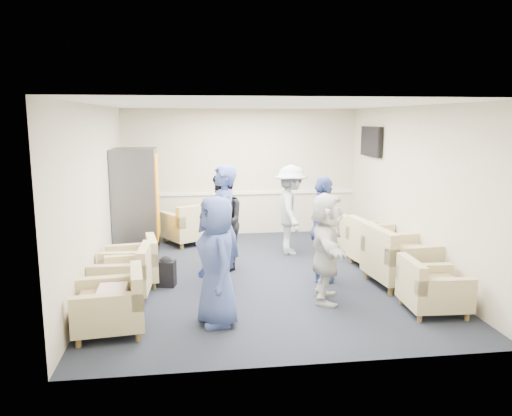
{
  "coord_description": "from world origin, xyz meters",
  "views": [
    {
      "loc": [
        -1.11,
        -7.65,
        2.5
      ],
      "look_at": [
        -0.05,
        0.2,
        1.07
      ],
      "focal_mm": 35.0,
      "sensor_mm": 36.0,
      "label": 1
    }
  ],
  "objects": [
    {
      "name": "armchair_right_near",
      "position": [
        1.96,
        -1.82,
        0.3
      ],
      "size": [
        0.79,
        0.79,
        0.6
      ],
      "rotation": [
        0.0,
        0.0,
        1.52
      ],
      "color": "tan",
      "rests_on": "floor"
    },
    {
      "name": "person_back_left",
      "position": [
        -0.58,
        0.39,
        0.81
      ],
      "size": [
        0.78,
        0.91,
        1.62
      ],
      "primitive_type": "imported",
      "rotation": [
        0.0,
        0.0,
        -1.34
      ],
      "color": "black",
      "rests_on": "floor"
    },
    {
      "name": "person_back_right",
      "position": [
        0.74,
        1.25,
        0.83
      ],
      "size": [
        0.69,
        1.11,
        1.66
      ],
      "primitive_type": "imported",
      "rotation": [
        0.0,
        0.0,
        1.5
      ],
      "color": "beige",
      "rests_on": "floor"
    },
    {
      "name": "backpack",
      "position": [
        -1.49,
        -0.33,
        0.24
      ],
      "size": [
        0.31,
        0.25,
        0.47
      ],
      "rotation": [
        0.0,
        0.0,
        -0.23
      ],
      "color": "black",
      "rests_on": "floor"
    },
    {
      "name": "floor",
      "position": [
        0.0,
        0.0,
        0.0
      ],
      "size": [
        6.0,
        6.0,
        0.0
      ],
      "primitive_type": "plane",
      "color": "black",
      "rests_on": "ground"
    },
    {
      "name": "person_front_right",
      "position": [
        0.73,
        -1.24,
        0.76
      ],
      "size": [
        0.76,
        1.47,
        1.52
      ],
      "primitive_type": "imported",
      "rotation": [
        0.0,
        0.0,
        1.34
      ],
      "color": "silver",
      "rests_on": "floor"
    },
    {
      "name": "tv",
      "position": [
        2.44,
        1.8,
        2.05
      ],
      "size": [
        0.1,
        1.0,
        0.58
      ],
      "color": "black",
      "rests_on": "right_wall"
    },
    {
      "name": "armchair_left_mid",
      "position": [
        -2.03,
        -0.73,
        0.31
      ],
      "size": [
        0.82,
        0.82,
        0.62
      ],
      "rotation": [
        0.0,
        0.0,
        -1.62
      ],
      "color": "tan",
      "rests_on": "floor"
    },
    {
      "name": "vending_machine",
      "position": [
        -2.09,
        1.64,
        0.98
      ],
      "size": [
        0.79,
        0.93,
        1.96
      ],
      "color": "#54535C",
      "rests_on": "floor"
    },
    {
      "name": "armchair_right_far",
      "position": [
        1.99,
        0.88,
        0.31
      ],
      "size": [
        0.83,
        0.83,
        0.62
      ],
      "rotation": [
        0.0,
        0.0,
        1.64
      ],
      "color": "tan",
      "rests_on": "floor"
    },
    {
      "name": "chair_rail",
      "position": [
        0.0,
        2.98,
        0.9
      ],
      "size": [
        4.98,
        0.04,
        0.06
      ],
      "primitive_type": "cube",
      "color": "white",
      "rests_on": "back_wall"
    },
    {
      "name": "left_wall",
      "position": [
        -2.5,
        0.0,
        1.35
      ],
      "size": [
        0.02,
        6.0,
        2.7
      ],
      "primitive_type": "cube",
      "color": "beige",
      "rests_on": "floor"
    },
    {
      "name": "pillow",
      "position": [
        -2.04,
        -1.92,
        0.48
      ],
      "size": [
        0.33,
        0.44,
        0.12
      ],
      "primitive_type": "cube",
      "rotation": [
        0.0,
        0.0,
        -1.55
      ],
      "color": "beige",
      "rests_on": "armchair_left_near"
    },
    {
      "name": "person_front_left",
      "position": [
        -0.8,
        -1.82,
        0.8
      ],
      "size": [
        0.68,
        0.88,
        1.59
      ],
      "primitive_type": "imported",
      "rotation": [
        0.0,
        0.0,
        -1.32
      ],
      "color": "#3C4E90",
      "rests_on": "floor"
    },
    {
      "name": "armchair_corner",
      "position": [
        -1.13,
        2.26,
        0.35
      ],
      "size": [
        1.2,
        1.2,
        0.7
      ],
      "rotation": [
        0.0,
        0.0,
        3.67
      ],
      "color": "tan",
      "rests_on": "floor"
    },
    {
      "name": "person_mid_right",
      "position": [
        0.9,
        -0.37,
        0.82
      ],
      "size": [
        0.67,
        1.03,
        1.63
      ],
      "primitive_type": "imported",
      "rotation": [
        0.0,
        0.0,
        1.27
      ],
      "color": "#3C4E90",
      "rests_on": "floor"
    },
    {
      "name": "person_mid_left",
      "position": [
        -0.64,
        -0.47,
        0.92
      ],
      "size": [
        0.5,
        0.71,
        1.84
      ],
      "primitive_type": "imported",
      "rotation": [
        0.0,
        0.0,
        -1.66
      ],
      "color": "#3C4E90",
      "rests_on": "floor"
    },
    {
      "name": "armchair_left_far",
      "position": [
        -1.96,
        -0.17,
        0.3
      ],
      "size": [
        0.86,
        0.86,
        0.61
      ],
      "rotation": [
        0.0,
        0.0,
        -1.43
      ],
      "color": "tan",
      "rests_on": "floor"
    },
    {
      "name": "armchair_left_near",
      "position": [
        -2.03,
        -1.91,
        0.32
      ],
      "size": [
        0.88,
        0.88,
        0.64
      ],
      "rotation": [
        0.0,
        0.0,
        -1.45
      ],
      "color": "tan",
      "rests_on": "floor"
    },
    {
      "name": "armchair_right_midnear",
      "position": [
        2.0,
        -0.73,
        0.38
      ],
      "size": [
        1.03,
        1.03,
        0.76
      ],
      "rotation": [
        0.0,
        0.0,
        1.67
      ],
      "color": "tan",
      "rests_on": "floor"
    },
    {
      "name": "armchair_right_midfar",
      "position": [
        2.02,
        0.18,
        0.36
      ],
      "size": [
        1.02,
        1.02,
        0.72
      ],
      "rotation": [
        0.0,
        0.0,
        1.72
      ],
      "color": "tan",
      "rests_on": "floor"
    },
    {
      "name": "back_wall",
      "position": [
        0.0,
        3.0,
        1.35
      ],
      "size": [
        5.0,
        0.02,
        2.7
      ],
      "primitive_type": "cube",
      "color": "beige",
      "rests_on": "floor"
    },
    {
      "name": "right_wall",
      "position": [
        2.5,
        0.0,
        1.35
      ],
      "size": [
        0.02,
        6.0,
        2.7
      ],
      "primitive_type": "cube",
      "color": "beige",
      "rests_on": "floor"
    },
    {
      "name": "ceiling",
      "position": [
        0.0,
        0.0,
        2.7
      ],
      "size": [
        6.0,
        6.0,
        0.0
      ],
      "primitive_type": "plane",
      "rotation": [
        3.14,
        0.0,
        0.0
      ],
      "color": "white",
      "rests_on": "back_wall"
    },
    {
      "name": "front_wall",
      "position": [
        0.0,
        -3.0,
        1.35
      ],
      "size": [
        5.0,
        0.02,
        2.7
      ],
      "primitive_type": "cube",
      "color": "beige",
      "rests_on": "floor"
    }
  ]
}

